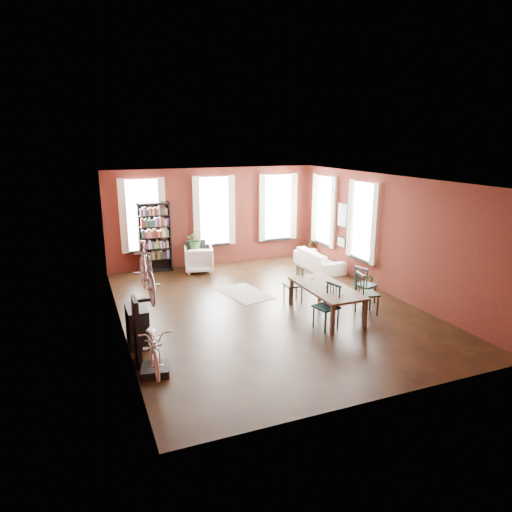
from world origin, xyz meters
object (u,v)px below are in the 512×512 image
bicycle_floor (153,325)px  dining_chair_d (365,285)px  white_armchair (199,258)px  dining_chair_a (326,307)px  cream_sofa (319,257)px  bike_trainer (155,370)px  bookshelf (155,237)px  dining_chair_b (293,285)px  dining_table (326,301)px  plant_stand (196,259)px  console_table (137,325)px  dining_chair_c (367,294)px

bicycle_floor → dining_chair_d: bearing=20.4°
white_armchair → dining_chair_a: bearing=116.7°
cream_sofa → bike_trainer: cream_sofa is taller
bookshelf → white_armchair: (1.25, -0.55, -0.66)m
dining_chair_d → dining_chair_b: bearing=49.4°
dining_chair_a → bike_trainer: 3.97m
white_armchair → cream_sofa: size_ratio=0.43×
dining_table → plant_stand: bearing=110.2°
cream_sofa → console_table: 7.15m
dining_chair_d → dining_chair_c: bearing=131.6°
dining_chair_b → bookshelf: bearing=-143.7°
bicycle_floor → dining_chair_a: bearing=13.0°
white_armchair → bicycle_floor: size_ratio=0.56×
dining_chair_c → bicycle_floor: (-5.25, -1.02, 0.43)m
dining_table → dining_chair_c: dining_chair_c is taller
bike_trainer → plant_stand: bearing=69.1°
bike_trainer → plant_stand: size_ratio=0.73×
white_armchair → plant_stand: 0.28m
bookshelf → white_armchair: size_ratio=2.48×
dining_chair_c → dining_chair_d: (0.41, 0.66, -0.03)m
dining_table → plant_stand: size_ratio=3.16×
white_armchair → console_table: bearing=72.9°
dining_chair_b → white_armchair: (-1.54, 3.61, -0.02)m
dining_chair_d → console_table: dining_chair_d is taller
dining_chair_a → white_armchair: dining_chair_a is taller
dining_chair_c → console_table: (-5.36, 0.37, -0.11)m
dining_chair_c → dining_chair_d: size_ratio=1.06×
dining_chair_a → bicycle_floor: size_ratio=0.64×
dining_chair_b → dining_chair_a: bearing=-0.1°
bike_trainer → dining_table: bearing=16.6°
bookshelf → dining_chair_a: bearing=-65.5°
bookshelf → bike_trainer: 6.78m
dining_chair_a → cream_sofa: dining_chair_a is taller
plant_stand → white_armchair: bearing=-85.9°
dining_table → console_table: 4.36m
bicycle_floor → dining_table: bearing=20.3°
cream_sofa → bicycle_floor: bearing=128.6°
console_table → plant_stand: size_ratio=1.17×
dining_chair_a → bike_trainer: dining_chair_a is taller
dining_chair_d → console_table: size_ratio=1.21×
white_armchair → dining_chair_b: bearing=124.7°
dining_chair_b → console_table: dining_chair_b is taller
dining_chair_c → cream_sofa: bearing=-4.6°
bookshelf → white_armchair: bookshelf is taller
cream_sofa → dining_chair_a: bearing=152.4°
bike_trainer → console_table: console_table is taller
dining_chair_b → dining_table: bearing=16.0°
plant_stand → dining_table: bearing=-69.9°
cream_sofa → bicycle_floor: bicycle_floor is taller
dining_chair_a → dining_chair_b: dining_chair_a is taller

